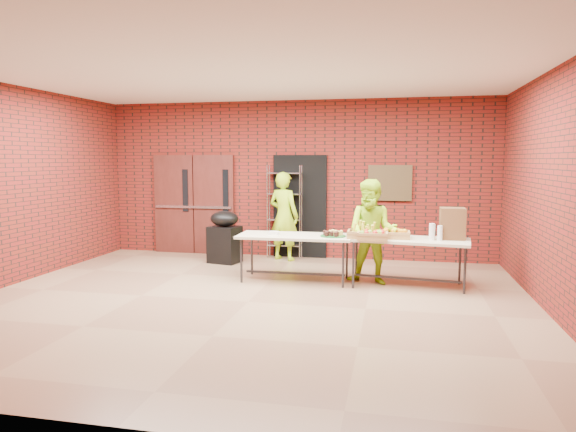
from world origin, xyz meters
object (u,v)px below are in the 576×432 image
(table_right, at_px, (408,242))
(table_left, at_px, (295,239))
(coffee_dispenser, at_px, (452,223))
(volunteer_woman, at_px, (284,216))
(wire_rack, at_px, (284,212))
(volunteer_man, at_px, (372,232))
(covered_grill, at_px, (225,237))

(table_right, bearing_deg, table_left, -172.68)
(coffee_dispenser, height_order, volunteer_woman, volunteer_woman)
(wire_rack, xyz_separation_m, volunteer_man, (1.85, -1.86, -0.10))
(table_left, height_order, covered_grill, covered_grill)
(table_left, height_order, coffee_dispenser, coffee_dispenser)
(table_left, relative_size, coffee_dispenser, 3.82)
(wire_rack, xyz_separation_m, volunteer_woman, (0.03, -0.22, -0.06))
(table_left, xyz_separation_m, volunteer_woman, (-0.56, 1.70, 0.18))
(volunteer_man, bearing_deg, table_left, -166.16)
(table_right, height_order, volunteer_man, volunteer_man)
(wire_rack, xyz_separation_m, covered_grill, (-1.04, -0.72, -0.44))
(coffee_dispenser, xyz_separation_m, volunteer_woman, (-3.05, 1.62, -0.13))
(wire_rack, height_order, table_left, wire_rack)
(coffee_dispenser, bearing_deg, covered_grill, 164.84)
(wire_rack, height_order, covered_grill, wire_rack)
(table_right, height_order, covered_grill, covered_grill)
(table_right, distance_m, volunteer_woman, 2.94)
(wire_rack, bearing_deg, coffee_dispenser, -31.32)
(coffee_dispenser, bearing_deg, table_right, -173.02)
(coffee_dispenser, xyz_separation_m, covered_grill, (-4.12, 1.12, -0.51))
(coffee_dispenser, bearing_deg, table_left, -178.09)
(table_right, relative_size, volunteer_man, 1.15)
(coffee_dispenser, height_order, volunteer_man, volunteer_man)
(wire_rack, bearing_deg, covered_grill, -145.66)
(covered_grill, bearing_deg, table_left, -23.65)
(volunteer_woman, bearing_deg, volunteer_man, 158.41)
(volunteer_man, bearing_deg, coffee_dispenser, 11.75)
(volunteer_man, bearing_deg, wire_rack, 145.84)
(wire_rack, relative_size, coffee_dispenser, 3.83)
(coffee_dispenser, bearing_deg, volunteer_woman, 152.05)
(table_right, xyz_separation_m, volunteer_woman, (-2.39, 1.70, 0.18))
(wire_rack, relative_size, table_right, 0.97)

